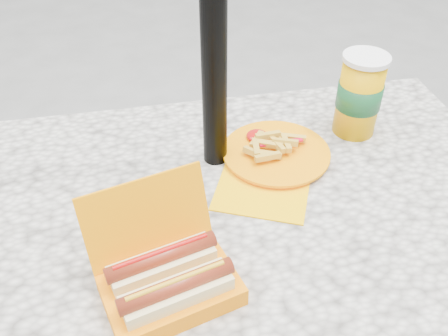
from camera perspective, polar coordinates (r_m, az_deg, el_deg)
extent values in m
cube|color=beige|center=(0.98, 0.75, -5.74)|extent=(1.20, 0.80, 0.05)
cylinder|color=black|center=(1.49, -21.48, -10.17)|extent=(0.07, 0.07, 0.70)
cylinder|color=black|center=(1.58, 16.36, -5.03)|extent=(0.07, 0.07, 0.70)
cube|color=orange|center=(0.82, -6.08, -13.69)|extent=(0.23, 0.18, 0.04)
cube|color=orange|center=(0.81, -8.78, -5.61)|extent=(0.21, 0.10, 0.13)
cube|color=#F0DF8E|center=(0.78, -5.33, -14.41)|extent=(0.18, 0.09, 0.04)
cylinder|color=#963217|center=(0.76, -5.45, -13.26)|extent=(0.18, 0.07, 0.03)
cylinder|color=orange|center=(0.75, -5.51, -12.68)|extent=(0.15, 0.05, 0.01)
cube|color=#F0DF8E|center=(0.82, -6.99, -11.22)|extent=(0.18, 0.09, 0.04)
cylinder|color=#963217|center=(0.80, -7.14, -10.04)|extent=(0.18, 0.07, 0.03)
cylinder|color=#AC0D0A|center=(0.79, -7.21, -9.45)|extent=(0.15, 0.05, 0.01)
cube|color=#FFB600|center=(1.01, 4.50, -2.12)|extent=(0.24, 0.24, 0.00)
cylinder|color=orange|center=(1.08, 5.97, 1.68)|extent=(0.22, 0.22, 0.01)
cylinder|color=orange|center=(1.08, 5.99, 1.85)|extent=(0.23, 0.23, 0.01)
cube|color=gold|center=(1.10, 7.91, 3.46)|extent=(0.06, 0.03, 0.01)
cube|color=gold|center=(1.05, 3.56, 1.70)|extent=(0.05, 0.05, 0.01)
cube|color=gold|center=(1.07, 6.05, 2.72)|extent=(0.03, 0.06, 0.01)
cube|color=gold|center=(1.04, 5.01, 1.29)|extent=(0.06, 0.02, 0.01)
cube|color=gold|center=(1.06, 3.70, 2.35)|extent=(0.02, 0.06, 0.01)
cube|color=gold|center=(1.05, 5.15, 1.55)|extent=(0.06, 0.04, 0.01)
cube|color=gold|center=(1.07, 7.02, 2.96)|extent=(0.06, 0.03, 0.01)
cube|color=gold|center=(1.07, 7.09, 2.85)|extent=(0.02, 0.06, 0.01)
cube|color=gold|center=(1.07, 5.24, 2.71)|extent=(0.06, 0.04, 0.01)
cube|color=gold|center=(1.08, 5.05, 3.73)|extent=(0.06, 0.02, 0.01)
cube|color=gold|center=(1.09, 6.64, 3.09)|extent=(0.02, 0.06, 0.01)
cube|color=gold|center=(1.08, 3.78, 3.25)|extent=(0.04, 0.05, 0.01)
ellipsoid|color=#AC0D0A|center=(1.11, 3.83, 3.70)|extent=(0.05, 0.05, 0.01)
cube|color=red|center=(1.08, 6.56, 2.93)|extent=(0.10, 0.01, 0.00)
cylinder|color=#ECA500|center=(1.15, 15.17, 7.83)|extent=(0.09, 0.09, 0.18)
cylinder|color=#155128|center=(1.15, 15.21, 8.06)|extent=(0.10, 0.10, 0.06)
cylinder|color=white|center=(1.11, 16.00, 11.99)|extent=(0.10, 0.10, 0.01)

